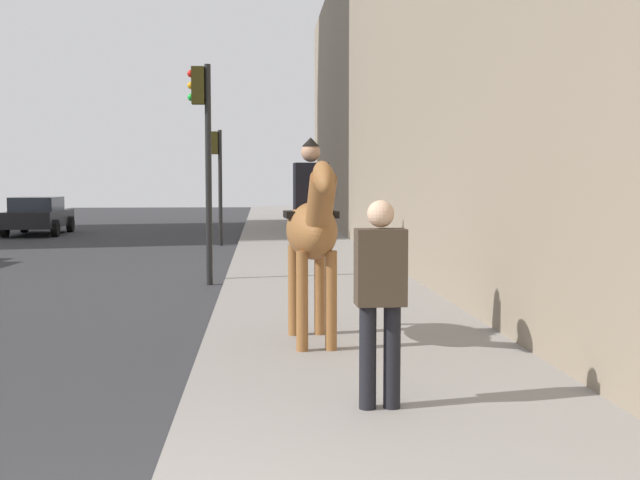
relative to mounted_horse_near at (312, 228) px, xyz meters
The scene contains 5 objects.
mounted_horse_near is the anchor object (origin of this frame).
pedestrian_greeting 2.64m from the mounted_horse_near, behind, with size 0.27×0.40×1.70m.
car_near_lane 23.21m from the mounted_horse_near, 22.84° to the left, with size 4.60×2.15×1.44m.
traffic_light_near_curb 6.51m from the mounted_horse_near, 15.00° to the left, with size 0.20×0.44×4.20m.
traffic_light_far_curb 15.79m from the mounted_horse_near, ahead, with size 0.20×0.44×3.61m.
Camera 1 is at (-3.53, -0.68, 1.95)m, focal length 43.41 mm.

